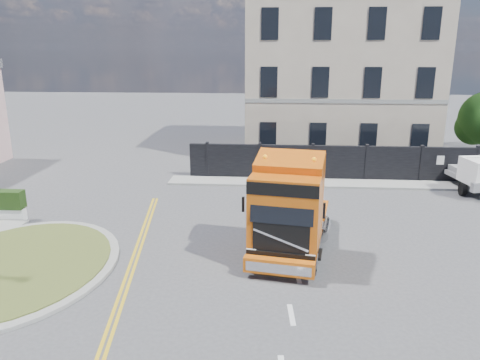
{
  "coord_description": "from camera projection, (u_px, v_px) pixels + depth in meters",
  "views": [
    {
      "loc": [
        1.77,
        -16.98,
        7.33
      ],
      "look_at": [
        0.37,
        2.33,
        1.8
      ],
      "focal_mm": 35.0,
      "sensor_mm": 36.0,
      "label": 1
    }
  ],
  "objects": [
    {
      "name": "hoarding_fence",
      "position": [
        358.0,
        163.0,
        26.32
      ],
      "size": [
        18.8,
        0.25,
        2.0
      ],
      "color": "black",
      "rests_on": "ground"
    },
    {
      "name": "pavement_far",
      "position": [
        349.0,
        184.0,
        25.75
      ],
      "size": [
        20.0,
        1.6,
        0.12
      ],
      "primitive_type": "cube",
      "color": "gray",
      "rests_on": "ground"
    },
    {
      "name": "ground",
      "position": [
        226.0,
        240.0,
        18.42
      ],
      "size": [
        120.0,
        120.0,
        0.0
      ],
      "primitive_type": "plane",
      "color": "#424244",
      "rests_on": "ground"
    },
    {
      "name": "truck",
      "position": [
        289.0,
        212.0,
        16.66
      ],
      "size": [
        3.29,
        6.47,
        3.7
      ],
      "rotation": [
        0.0,
        0.0,
        -0.17
      ],
      "color": "black",
      "rests_on": "ground"
    },
    {
      "name": "flatbed_pickup",
      "position": [
        479.0,
        173.0,
        24.09
      ],
      "size": [
        2.62,
        4.9,
        1.93
      ],
      "rotation": [
        0.0,
        0.0,
        0.18
      ],
      "color": "slate",
      "rests_on": "ground"
    },
    {
      "name": "georgian_building",
      "position": [
        336.0,
        70.0,
        32.24
      ],
      "size": [
        12.3,
        10.3,
        12.8
      ],
      "color": "#C3B39B",
      "rests_on": "ground"
    },
    {
      "name": "traffic_island",
      "position": [
        15.0,
        267.0,
        16.01
      ],
      "size": [
        6.8,
        6.8,
        0.17
      ],
      "color": "gray",
      "rests_on": "ground"
    }
  ]
}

